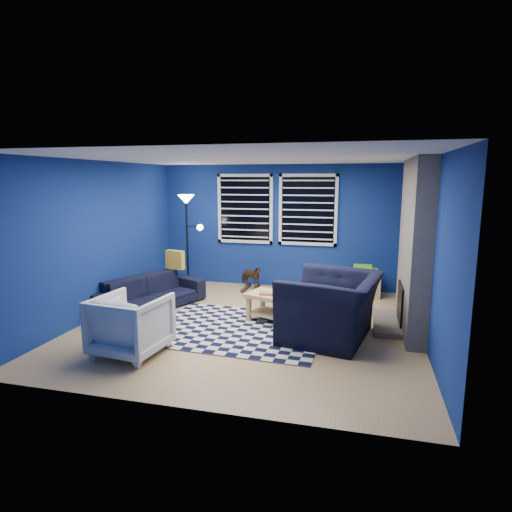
{
  "coord_description": "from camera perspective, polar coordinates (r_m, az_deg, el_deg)",
  "views": [
    {
      "loc": [
        1.64,
        -6.06,
        2.21
      ],
      "look_at": [
        0.03,
        0.3,
        1.02
      ],
      "focal_mm": 30.0,
      "sensor_mm": 36.0,
      "label": 1
    }
  ],
  "objects": [
    {
      "name": "sofa",
      "position": [
        7.6,
        -13.82,
        -4.75
      ],
      "size": [
        2.07,
        1.45,
        0.56
      ],
      "primitive_type": "imported",
      "rotation": [
        0.0,
        0.0,
        1.17
      ],
      "color": "black",
      "rests_on": "floor"
    },
    {
      "name": "cabinet",
      "position": [
        8.37,
        13.95,
        -3.47
      ],
      "size": [
        0.68,
        0.51,
        0.6
      ],
      "rotation": [
        0.0,
        0.0,
        0.17
      ],
      "color": "tan",
      "rests_on": "floor"
    },
    {
      "name": "tv",
      "position": [
        8.14,
        19.86,
        3.93
      ],
      "size": [
        0.07,
        1.0,
        0.58
      ],
      "color": "black",
      "rests_on": "wall_right"
    },
    {
      "name": "wall_back",
      "position": [
        8.76,
        3.33,
        3.95
      ],
      "size": [
        5.0,
        0.0,
        5.0
      ],
      "primitive_type": "plane",
      "rotation": [
        1.57,
        0.0,
        0.0
      ],
      "color": "navy",
      "rests_on": "floor"
    },
    {
      "name": "rug",
      "position": [
        6.46,
        -2.3,
        -9.67
      ],
      "size": [
        2.6,
        2.13,
        0.02
      ],
      "primitive_type": "cube",
      "rotation": [
        0.0,
        0.0,
        -0.05
      ],
      "color": "black",
      "rests_on": "floor"
    },
    {
      "name": "ceiling",
      "position": [
        6.28,
        -0.98,
        12.9
      ],
      "size": [
        5.0,
        5.0,
        0.0
      ],
      "primitive_type": "plane",
      "rotation": [
        3.14,
        0.0,
        0.0
      ],
      "color": "white",
      "rests_on": "wall_back"
    },
    {
      "name": "rocking_horse",
      "position": [
        8.61,
        -0.71,
        -2.68
      ],
      "size": [
        0.39,
        0.55,
        0.43
      ],
      "primitive_type": "imported",
      "rotation": [
        0.0,
        0.0,
        1.23
      ],
      "color": "#442416",
      "rests_on": "floor"
    },
    {
      "name": "coffee_table",
      "position": [
        6.68,
        2.86,
        -6.15
      ],
      "size": [
        1.06,
        0.81,
        0.47
      ],
      "rotation": [
        0.0,
        0.0,
        -0.32
      ],
      "color": "tan",
      "rests_on": "rug"
    },
    {
      "name": "armchair_bent",
      "position": [
        5.72,
        -16.33,
        -8.76
      ],
      "size": [
        0.91,
        0.93,
        0.77
      ],
      "primitive_type": "imported",
      "rotation": [
        0.0,
        0.0,
        3.03
      ],
      "color": "gray",
      "rests_on": "floor"
    },
    {
      "name": "floor",
      "position": [
        6.65,
        -0.91,
        -9.15
      ],
      "size": [
        5.0,
        5.0,
        0.0
      ],
      "primitive_type": "plane",
      "color": "tan",
      "rests_on": "ground"
    },
    {
      "name": "armchair_big",
      "position": [
        6.08,
        9.97,
        -6.68
      ],
      "size": [
        1.6,
        1.46,
        0.91
      ],
      "primitive_type": "imported",
      "rotation": [
        0.0,
        0.0,
        -1.76
      ],
      "color": "black",
      "rests_on": "floor"
    },
    {
      "name": "floor_lamp",
      "position": [
        8.55,
        -9.14,
        5.76
      ],
      "size": [
        0.52,
        0.32,
        1.9
      ],
      "color": "black",
      "rests_on": "floor"
    },
    {
      "name": "wall_right",
      "position": [
        6.19,
        22.0,
        0.59
      ],
      "size": [
        0.0,
        5.0,
        5.0
      ],
      "primitive_type": "plane",
      "rotation": [
        1.57,
        0.0,
        -1.57
      ],
      "color": "navy",
      "rests_on": "floor"
    },
    {
      "name": "throw_pillow",
      "position": [
        8.03,
        -10.74,
        -0.5
      ],
      "size": [
        0.38,
        0.19,
        0.35
      ],
      "primitive_type": "cube",
      "rotation": [
        0.0,
        0.0,
        -0.22
      ],
      "color": "gold",
      "rests_on": "sofa"
    },
    {
      "name": "window_left",
      "position": [
        8.87,
        -1.48,
        6.3
      ],
      "size": [
        1.17,
        0.06,
        1.42
      ],
      "color": "black",
      "rests_on": "wall_back"
    },
    {
      "name": "window_right",
      "position": [
        8.61,
        6.93,
        6.11
      ],
      "size": [
        1.17,
        0.06,
        1.42
      ],
      "color": "black",
      "rests_on": "wall_back"
    },
    {
      "name": "fireplace",
      "position": [
        6.67,
        20.21,
        0.88
      ],
      "size": [
        0.65,
        2.0,
        2.5
      ],
      "color": "gray",
      "rests_on": "floor"
    },
    {
      "name": "wall_left",
      "position": [
        7.4,
        -20.0,
        2.18
      ],
      "size": [
        0.0,
        5.0,
        5.0
      ],
      "primitive_type": "plane",
      "rotation": [
        1.57,
        0.0,
        1.57
      ],
      "color": "navy",
      "rests_on": "floor"
    }
  ]
}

